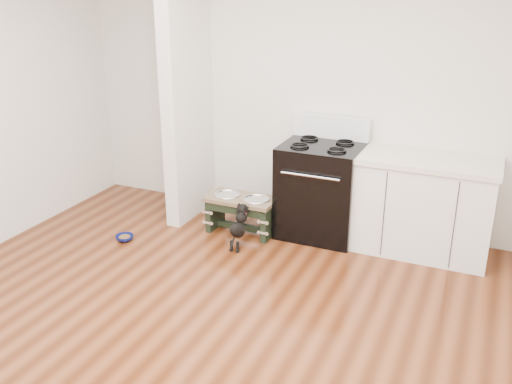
# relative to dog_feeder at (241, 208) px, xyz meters

# --- Properties ---
(ground) EXTENTS (5.00, 5.00, 0.00)m
(ground) POSITION_rel_dog_feeder_xyz_m (0.47, -1.87, -0.27)
(ground) COLOR #451E0C
(ground) RESTS_ON ground
(room_shell) EXTENTS (5.00, 5.00, 5.00)m
(room_shell) POSITION_rel_dog_feeder_xyz_m (0.47, -1.87, 1.35)
(room_shell) COLOR silver
(room_shell) RESTS_ON ground
(partition_wall) EXTENTS (0.15, 0.80, 2.70)m
(partition_wall) POSITION_rel_dog_feeder_xyz_m (-0.70, 0.23, 1.08)
(partition_wall) COLOR silver
(partition_wall) RESTS_ON ground
(oven_range) EXTENTS (0.76, 0.69, 1.14)m
(oven_range) POSITION_rel_dog_feeder_xyz_m (0.72, 0.29, 0.21)
(oven_range) COLOR black
(oven_range) RESTS_ON ground
(cabinet_run) EXTENTS (1.24, 0.64, 0.91)m
(cabinet_run) POSITION_rel_dog_feeder_xyz_m (1.70, 0.31, 0.19)
(cabinet_run) COLOR white
(cabinet_run) RESTS_ON ground
(dog_feeder) EXTENTS (0.68, 0.36, 0.39)m
(dog_feeder) POSITION_rel_dog_feeder_xyz_m (0.00, 0.00, 0.00)
(dog_feeder) COLOR black
(dog_feeder) RESTS_ON ground
(puppy) EXTENTS (0.12, 0.35, 0.42)m
(puppy) POSITION_rel_dog_feeder_xyz_m (0.12, -0.31, -0.04)
(puppy) COLOR black
(puppy) RESTS_ON ground
(floor_bowl) EXTENTS (0.18, 0.18, 0.05)m
(floor_bowl) POSITION_rel_dog_feeder_xyz_m (-0.96, -0.64, -0.24)
(floor_bowl) COLOR #0D155B
(floor_bowl) RESTS_ON ground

